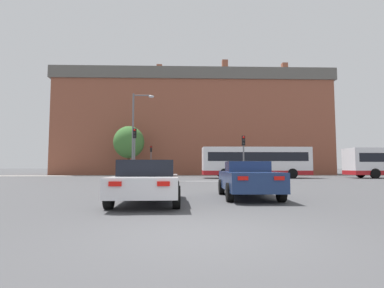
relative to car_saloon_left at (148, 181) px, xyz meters
The scene contains 13 objects.
ground_plane 5.03m from the car_saloon_left, 70.67° to the right, with size 400.00×400.00×0.00m, color #474749.
stop_line_strip 14.89m from the car_saloon_left, 83.64° to the left, with size 7.32×0.30×0.01m, color silver.
far_pavement 29.89m from the car_saloon_left, 86.84° to the left, with size 68.13×2.50×0.01m, color #A09B91.
brick_civic_building 39.51m from the car_saloon_left, 85.91° to the left, with size 42.59×11.18×18.27m.
car_saloon_left is the anchor object (origin of this frame).
car_roadster_right 3.94m from the car_saloon_left, 23.51° to the left, with size 2.04×4.47×1.38m.
bus_crossing_lead 23.08m from the car_saloon_left, 67.76° to the left, with size 11.11×2.73×3.20m.
traffic_light_near_left 15.21m from the car_saloon_left, 100.89° to the left, with size 0.26×0.31×4.32m.
traffic_light_near_right 15.99m from the car_saloon_left, 67.29° to the left, with size 0.26×0.31×3.74m.
traffic_light_far_left 29.68m from the car_saloon_left, 95.95° to the left, with size 0.26×0.31×3.92m.
street_lamp_junction 17.15m from the car_saloon_left, 100.27° to the left, with size 1.91×0.36×7.66m.
pedestrian_waiting 30.38m from the car_saloon_left, 100.22° to the left, with size 0.34×0.45×1.66m.
tree_by_building 30.88m from the car_saloon_left, 101.45° to the left, with size 4.06×4.06×6.59m.
Camera 1 is at (-0.49, -5.13, 1.17)m, focal length 28.00 mm.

